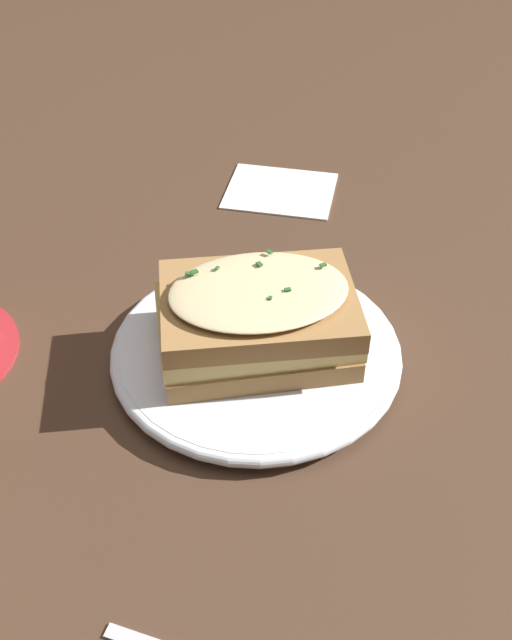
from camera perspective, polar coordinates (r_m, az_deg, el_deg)
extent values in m
plane|color=#473021|center=(0.65, -1.61, -1.37)|extent=(2.40, 2.40, 0.00)
cylinder|color=white|center=(0.62, 0.00, -2.55)|extent=(0.23, 0.23, 0.02)
torus|color=white|center=(0.62, 0.00, -2.32)|extent=(0.24, 0.24, 0.01)
cube|color=#A37542|center=(0.61, 0.00, -1.33)|extent=(0.19, 0.17, 0.02)
cube|color=#E0C16B|center=(0.60, 0.00, -0.09)|extent=(0.19, 0.17, 0.02)
cube|color=#A37542|center=(0.59, 0.21, 1.17)|extent=(0.19, 0.17, 0.02)
ellipsoid|color=beige|center=(0.58, 0.21, 2.25)|extent=(0.17, 0.16, 0.01)
cube|color=#2D6028|center=(0.59, -5.17, 3.55)|extent=(0.01, 0.00, 0.00)
cube|color=#2D6028|center=(0.57, 2.43, 2.34)|extent=(0.01, 0.01, 0.00)
cube|color=#2D6028|center=(0.56, 1.09, 1.71)|extent=(0.00, 0.00, 0.00)
cube|color=#2D6028|center=(0.59, -4.74, 3.69)|extent=(0.01, 0.01, 0.00)
cube|color=#2D6028|center=(0.61, 1.03, 5.22)|extent=(0.01, 0.01, 0.00)
cube|color=#2D6028|center=(0.59, -2.98, 3.99)|extent=(0.00, 0.00, 0.00)
cube|color=#2D6028|center=(0.60, 0.26, 4.29)|extent=(0.01, 0.01, 0.00)
cube|color=#2D6028|center=(0.60, 5.14, 4.21)|extent=(0.01, 0.01, 0.00)
cube|color=white|center=(0.84, 1.87, 9.87)|extent=(0.13, 0.11, 0.00)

